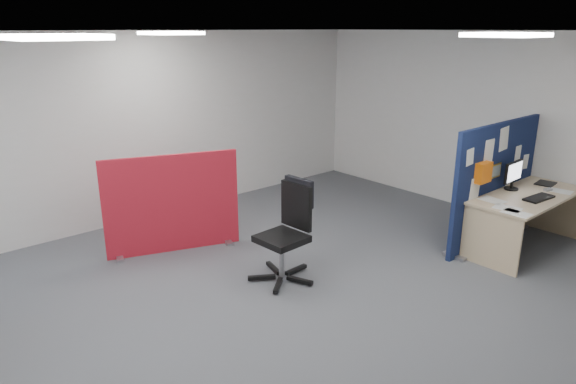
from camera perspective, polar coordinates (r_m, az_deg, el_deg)
floor at (r=5.14m, az=-1.89°, el=-14.34°), size 9.00×9.00×0.00m
ceiling at (r=4.35m, az=-2.26°, el=17.36°), size 9.00×7.00×0.02m
wall_back at (r=7.53m, az=-19.24°, el=6.23°), size 9.00×0.02×2.70m
wall_right at (r=8.11m, az=23.58°, el=6.50°), size 0.02×7.00×2.70m
ceiling_lights at (r=5.08m, az=-4.15°, el=17.05°), size 4.10×4.10×0.04m
navy_divider at (r=7.16m, az=21.97°, el=0.87°), size 1.95×0.30×1.61m
main_desk at (r=7.20m, az=24.66°, el=-1.46°), size 1.77×0.79×0.73m
monitor_main at (r=7.20m, az=23.75°, el=1.85°), size 0.43×0.18×0.37m
keyboard at (r=7.00m, az=26.09°, el=-0.60°), size 0.46×0.22×0.02m
mouse at (r=7.40m, az=26.92°, el=0.23°), size 0.11×0.09×0.03m
paper_tray at (r=7.71m, az=26.71°, el=0.86°), size 0.30×0.25×0.01m
red_divider at (r=6.59m, az=-12.73°, el=-1.37°), size 1.60×0.62×1.26m
office_chair at (r=5.73m, az=0.12°, el=-3.62°), size 0.72×0.75×1.12m
desk_papers at (r=6.75m, az=24.35°, el=-1.09°), size 1.46×0.72×0.00m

